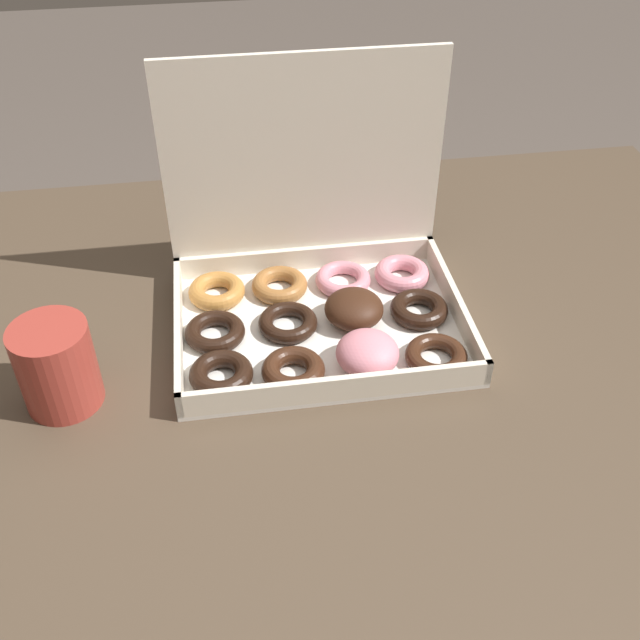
% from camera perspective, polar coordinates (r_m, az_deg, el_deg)
% --- Properties ---
extents(dining_table, '(1.21, 0.99, 0.74)m').
position_cam_1_polar(dining_table, '(0.99, 3.11, -6.68)').
color(dining_table, '#4C3D2D').
rests_on(dining_table, ground_plane).
extents(donut_box, '(0.37, 0.28, 0.31)m').
position_cam_1_polar(donut_box, '(0.96, -0.06, 2.79)').
color(donut_box, silver).
rests_on(donut_box, dining_table).
extents(coffee_mug, '(0.09, 0.09, 0.11)m').
position_cam_1_polar(coffee_mug, '(0.89, -19.45, -3.25)').
color(coffee_mug, '#A3382D').
rests_on(coffee_mug, dining_table).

